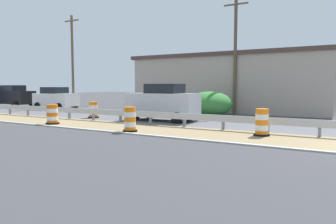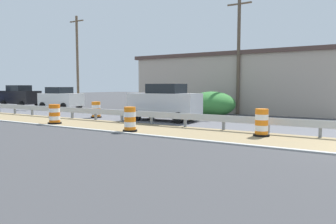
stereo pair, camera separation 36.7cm
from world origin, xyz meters
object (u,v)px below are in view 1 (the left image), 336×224
traffic_barrel_close (130,120)px  car_mid_far_lane (56,98)px  traffic_barrel_nearest (262,123)px  car_lead_near_lane (163,102)px  traffic_barrel_far (52,115)px  car_trailing_near_lane (14,96)px  traffic_barrel_mid (93,111)px  utility_pole_mid (73,60)px  utility_pole_near (235,54)px

traffic_barrel_close → car_mid_far_lane: 16.42m
traffic_barrel_nearest → car_lead_near_lane: size_ratio=0.26×
traffic_barrel_nearest → traffic_barrel_far: size_ratio=1.06×
car_trailing_near_lane → car_mid_far_lane: 6.29m
traffic_barrel_mid → car_trailing_near_lane: 15.30m
utility_pole_mid → traffic_barrel_nearest: bearing=-113.3°
car_lead_near_lane → utility_pole_mid: 15.64m
car_mid_far_lane → utility_pole_mid: bearing=103.0°
car_trailing_near_lane → utility_pole_mid: utility_pole_mid is taller
traffic_barrel_mid → utility_pole_mid: (6.82, 9.14, 4.13)m
car_trailing_near_lane → utility_pole_mid: (2.62, -5.56, 3.52)m
traffic_barrel_nearest → car_trailing_near_lane: bearing=76.5°
car_mid_far_lane → utility_pole_near: utility_pole_near is taller
traffic_barrel_mid → car_trailing_near_lane: car_trailing_near_lane is taller
car_mid_far_lane → utility_pole_mid: size_ratio=0.47×
traffic_barrel_close → traffic_barrel_mid: 7.10m
traffic_barrel_far → traffic_barrel_nearest: bearing=-81.4°
traffic_barrel_close → utility_pole_mid: 18.95m
traffic_barrel_far → utility_pole_near: 13.43m
traffic_barrel_nearest → traffic_barrel_close: 5.79m
car_mid_far_lane → traffic_barrel_nearest: bearing=-18.9°
traffic_barrel_mid → utility_pole_mid: 12.13m
car_lead_near_lane → utility_pole_mid: bearing=-25.3°
traffic_barrel_far → car_mid_far_lane: bearing=49.0°
car_mid_far_lane → utility_pole_mid: 4.60m
traffic_barrel_close → utility_pole_near: bearing=-5.8°
utility_pole_mid → traffic_barrel_close: bearing=-125.3°
traffic_barrel_far → utility_pole_near: size_ratio=0.13×
traffic_barrel_far → utility_pole_mid: 14.87m
car_lead_near_lane → car_trailing_near_lane: (3.42, 19.55, -0.02)m
traffic_barrel_nearest → car_mid_far_lane: 20.79m
car_lead_near_lane → utility_pole_near: (6.54, -2.25, 3.30)m
traffic_barrel_close → car_trailing_near_lane: car_trailing_near_lane is taller
traffic_barrel_close → car_trailing_near_lane: bearing=68.6°
traffic_barrel_close → car_trailing_near_lane: 22.18m
traffic_barrel_close → traffic_barrel_mid: traffic_barrel_close is taller
traffic_barrel_close → utility_pole_near: 11.91m
traffic_barrel_far → utility_pole_near: utility_pole_near is taller
traffic_barrel_nearest → utility_pole_mid: utility_pole_mid is taller
car_trailing_near_lane → utility_pole_mid: size_ratio=0.51×
traffic_barrel_nearest → car_mid_far_lane: (6.12, 19.86, 0.48)m
car_mid_far_lane → traffic_barrel_close: bearing=-30.7°
traffic_barrel_mid → traffic_barrel_close: bearing=-123.1°
traffic_barrel_nearest → traffic_barrel_close: traffic_barrel_nearest is taller
car_trailing_near_lane → traffic_barrel_mid: bearing=-16.0°
traffic_barrel_nearest → car_trailing_near_lane: 26.89m
traffic_barrel_mid → car_lead_near_lane: car_lead_near_lane is taller
traffic_barrel_close → traffic_barrel_far: traffic_barrel_close is taller
traffic_barrel_mid → utility_pole_near: size_ratio=0.12×
car_lead_near_lane → traffic_barrel_close: bearing=101.3°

